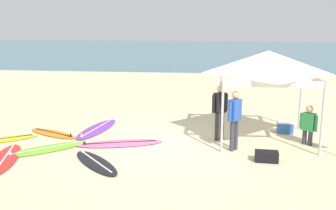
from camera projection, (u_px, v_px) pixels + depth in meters
ground_plane at (170, 145)px, 11.67m from camera, size 80.00×80.00×0.00m
sea at (201, 51)px, 44.28m from camera, size 80.00×36.00×0.10m
canopy_tent at (268, 63)px, 11.71m from camera, size 2.80×2.80×2.75m
surfboard_lime at (46, 149)px, 11.20m from camera, size 2.24×2.03×0.19m
surfboard_pink at (120, 143)px, 11.70m from camera, size 2.63×1.35×0.19m
surfboard_orange at (53, 133)px, 12.70m from camera, size 2.00×1.35×0.19m
surfboard_yellow at (3, 140)px, 12.06m from camera, size 2.00×1.63×0.19m
surfboard_black at (96, 162)px, 10.15m from camera, size 1.85×2.02×0.19m
surfboard_purple at (97, 129)px, 13.22m from camera, size 1.15×2.64×0.19m
surfboard_red at (5, 159)px, 10.40m from camera, size 1.28×2.53×0.19m
person_black at (220, 109)px, 11.94m from camera, size 0.48×0.38×1.71m
person_blue at (235, 117)px, 11.00m from camera, size 0.39×0.45×1.71m
person_green at (308, 123)px, 11.54m from camera, size 0.44×0.40×1.20m
gear_bag_near_tent at (267, 156)px, 10.30m from camera, size 0.62×0.36×0.28m
cooler_box at (285, 127)px, 12.85m from camera, size 0.50×0.36×0.39m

